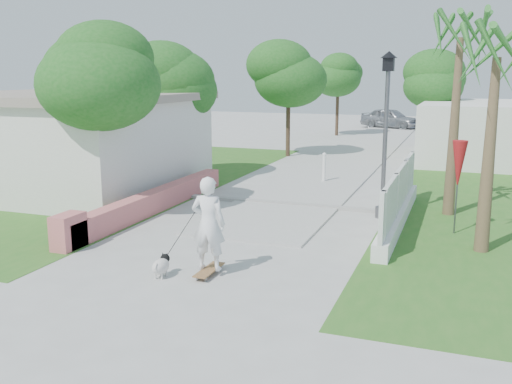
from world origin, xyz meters
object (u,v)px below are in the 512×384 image
at_px(dog, 161,265).
at_px(parked_car, 390,118).
at_px(bollard, 324,167).
at_px(skateboarder, 202,226).
at_px(street_lamp, 386,129).
at_px(patio_umbrella, 459,166).

relative_size(dog, parked_car, 0.15).
relative_size(bollard, skateboarder, 0.56).
bearing_deg(street_lamp, patio_umbrella, -27.76).
distance_m(skateboarder, parked_car, 32.36).
height_order(street_lamp, bollard, street_lamp).
relative_size(skateboarder, dog, 3.12).
bearing_deg(street_lamp, bollard, 120.96).
xyz_separation_m(bollard, skateboarder, (0.05, -10.28, 0.39)).
height_order(street_lamp, patio_umbrella, street_lamp).
distance_m(street_lamp, parked_car, 26.82).
bearing_deg(patio_umbrella, parked_car, 100.30).
bearing_deg(bollard, dog, -93.50).
distance_m(skateboarder, dog, 1.10).
relative_size(street_lamp, patio_umbrella, 1.93).
height_order(street_lamp, skateboarder, street_lamp).
bearing_deg(street_lamp, skateboarder, -114.65).
distance_m(bollard, skateboarder, 10.29).
bearing_deg(skateboarder, street_lamp, -119.88).
bearing_deg(bollard, patio_umbrella, -50.09).
bearing_deg(bollard, street_lamp, -59.04).
bearing_deg(patio_umbrella, bollard, 129.91).
bearing_deg(skateboarder, patio_umbrella, -138.84).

